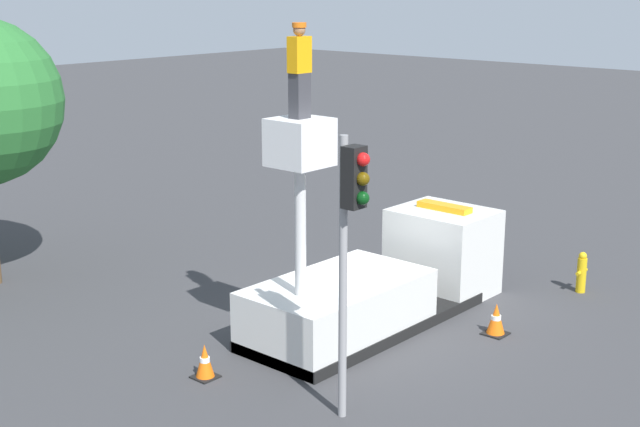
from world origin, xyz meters
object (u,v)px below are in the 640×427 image
object	(u,v)px
bucket_truck	(380,283)
fire_hydrant	(582,272)
traffic_cone_rear	(205,362)
worker	(299,71)
traffic_light_pole	(350,223)
traffic_cone_curbside	(496,320)

from	to	relation	value
bucket_truck	fire_hydrant	xyz separation A→B (m)	(4.61, -2.49, -0.36)
fire_hydrant	traffic_cone_rear	bearing A→B (deg)	161.25
worker	traffic_light_pole	xyz separation A→B (m)	(-1.43, -2.43, -2.17)
fire_hydrant	traffic_cone_curbside	size ratio (longest dim) A/B	1.46
traffic_cone_curbside	bucket_truck	bearing A→B (deg)	111.87
fire_hydrant	traffic_cone_curbside	world-z (taller)	fire_hydrant
traffic_cone_rear	traffic_light_pole	bearing A→B (deg)	-79.76
bucket_truck	traffic_light_pole	xyz separation A→B (m)	(-3.98, -2.43, 2.59)
traffic_light_pole	traffic_cone_rear	size ratio (longest dim) A/B	7.33
traffic_light_pole	traffic_cone_curbside	bearing A→B (deg)	0.92
worker	fire_hydrant	bearing A→B (deg)	-19.18
traffic_cone_curbside	traffic_light_pole	bearing A→B (deg)	-179.08
worker	bucket_truck	bearing A→B (deg)	0.00
worker	fire_hydrant	world-z (taller)	worker
traffic_light_pole	bucket_truck	bearing A→B (deg)	31.38
worker	fire_hydrant	xyz separation A→B (m)	(7.15, -2.49, -5.12)
fire_hydrant	traffic_cone_rear	size ratio (longest dim) A/B	1.50
bucket_truck	traffic_cone_rear	bearing A→B (deg)	172.29
worker	traffic_cone_curbside	bearing A→B (deg)	-33.95
bucket_truck	traffic_light_pole	distance (m)	5.33
worker	traffic_cone_rear	xyz separation A→B (m)	(-1.98, 0.61, -5.30)
worker	traffic_light_pole	size ratio (longest dim) A/B	0.36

